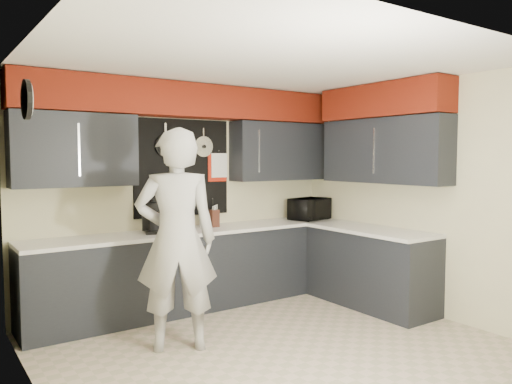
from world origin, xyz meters
TOP-DOWN VIEW (x-y plane):
  - ground at (0.00, 0.00)m, footprint 4.00×4.00m
  - back_wall_assembly at (0.01, 1.60)m, footprint 4.00×0.36m
  - right_wall_assembly at (1.85, 0.26)m, footprint 0.36×3.50m
  - left_wall_assembly at (-1.99, 0.02)m, footprint 0.05×3.50m
  - base_cabinets at (0.49, 1.13)m, footprint 3.95×2.20m
  - microwave at (1.63, 1.37)m, footprint 0.58×0.46m
  - knife_block at (0.25, 1.49)m, footprint 0.10×0.10m
  - utensil_crock at (0.12, 1.51)m, footprint 0.12×0.12m
  - coffee_maker at (-0.55, 1.46)m, footprint 0.25×0.28m
  - person at (-0.76, 0.42)m, footprint 0.86×0.73m

SIDE VIEW (x-z plane):
  - ground at x=0.00m, z-range 0.00..0.00m
  - base_cabinets at x=0.49m, z-range 0.00..0.92m
  - utensil_crock at x=0.12m, z-range 0.92..1.07m
  - person at x=-0.76m, z-range 0.00..2.01m
  - knife_block at x=0.25m, z-range 0.92..1.13m
  - microwave at x=1.63m, z-range 0.92..1.21m
  - coffee_maker at x=-0.55m, z-range 0.93..1.26m
  - left_wall_assembly at x=-1.99m, z-range 0.03..2.63m
  - right_wall_assembly at x=1.85m, z-range 0.64..3.24m
  - back_wall_assembly at x=0.01m, z-range 0.71..3.31m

